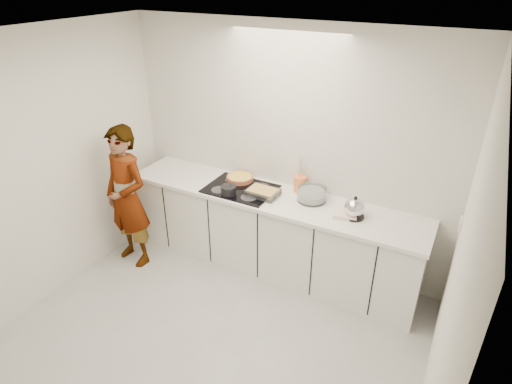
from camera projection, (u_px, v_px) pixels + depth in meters
The scene contains 17 objects.
floor at pixel (206, 343), 3.87m from camera, with size 3.60×3.20×0.00m, color #ABABAB.
ceiling at pixel (183, 43), 2.65m from camera, with size 3.60×3.20×0.00m, color white.
wall_back at pixel (285, 151), 4.51m from camera, with size 3.60×0.00×2.60m, color silver.
wall_front at pixel (1, 379), 2.01m from camera, with size 3.60×0.00×2.60m, color silver.
wall_left at pixel (39, 174), 4.01m from camera, with size 0.00×3.20×2.60m, color silver.
wall_right at pixel (449, 296), 2.53m from camera, with size 0.02×3.20×2.60m.
base_cabinets at pixel (270, 234), 4.66m from camera, with size 3.20×0.58×0.87m, color white.
countertop at pixel (271, 198), 4.45m from camera, with size 3.24×0.64×0.04m, color white.
hob at pixel (241, 189), 4.57m from camera, with size 0.72×0.54×0.01m, color black.
tart_dish at pixel (240, 178), 4.73m from camera, with size 0.30×0.30×0.05m.
saucepan at pixel (229, 190), 4.43m from camera, with size 0.20×0.20×0.15m.
baking_dish at pixel (263, 192), 4.41m from camera, with size 0.33×0.25×0.06m.
mixing_bowl at pixel (312, 195), 4.32m from camera, with size 0.32×0.32×0.14m.
tea_towel at pixel (345, 215), 4.07m from camera, with size 0.22×0.16×0.04m, color white.
kettle at pixel (354, 208), 4.02m from camera, with size 0.24×0.24×0.22m.
utensil_crock at pixel (300, 184), 4.50m from camera, with size 0.14×0.14×0.17m, color orange.
cook at pixel (127, 198), 4.62m from camera, with size 0.59×0.39×1.61m, color white.
Camera 1 is at (1.71, -2.24, 3.02)m, focal length 30.00 mm.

